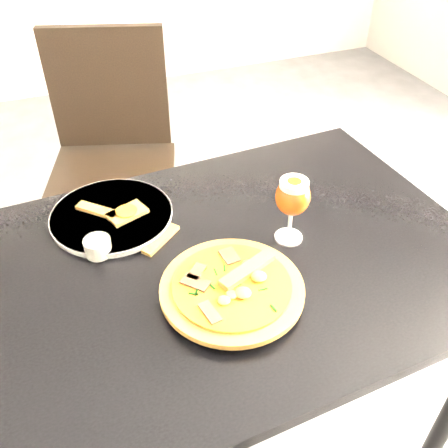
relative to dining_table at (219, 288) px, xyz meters
name	(u,v)px	position (x,y,z in m)	size (l,w,h in m)	color
dining_table	(219,288)	(0.00, 0.00, 0.00)	(1.24, 0.87, 0.75)	black
chair_far	(113,158)	(-0.10, 0.87, -0.12)	(0.56, 0.56, 0.97)	black
plate_main	(233,285)	(0.00, -0.09, 0.10)	(0.27, 0.27, 0.01)	silver
pizza	(232,287)	(-0.01, -0.11, 0.11)	(0.30, 0.30, 0.03)	brown
plate_second	(112,216)	(-0.19, 0.23, 0.10)	(0.30, 0.30, 0.02)	silver
crust_scraps	(117,212)	(-0.18, 0.23, 0.11)	(0.17, 0.13, 0.01)	brown
loose_crust	(161,239)	(-0.10, 0.11, 0.09)	(0.12, 0.03, 0.01)	brown
sauce_cup	(98,246)	(-0.25, 0.12, 0.11)	(0.06, 0.06, 0.04)	beige
beer_glass	(293,197)	(0.18, 0.01, 0.21)	(0.08, 0.08, 0.17)	silver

